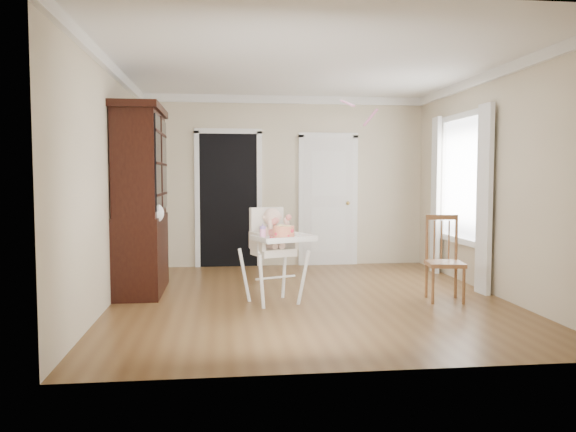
{
  "coord_description": "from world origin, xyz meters",
  "views": [
    {
      "loc": [
        -0.99,
        -6.43,
        1.42
      ],
      "look_at": [
        -0.28,
        -0.29,
        0.99
      ],
      "focal_mm": 35.0,
      "sensor_mm": 36.0,
      "label": 1
    }
  ],
  "objects": [
    {
      "name": "wall_left",
      "position": [
        -2.25,
        0.0,
        1.35
      ],
      "size": [
        0.0,
        5.0,
        5.0
      ],
      "primitive_type": "plane",
      "rotation": [
        1.57,
        0.0,
        1.57
      ],
      "color": "beige",
      "rests_on": "floor"
    },
    {
      "name": "sippy_cup",
      "position": [
        -0.57,
        -0.42,
        0.83
      ],
      "size": [
        0.07,
        0.07,
        0.16
      ],
      "rotation": [
        0.0,
        0.0,
        0.36
      ],
      "color": "#F595C7",
      "rests_on": "high_chair"
    },
    {
      "name": "china_cabinet",
      "position": [
        -1.99,
        0.6,
        1.14
      ],
      "size": [
        0.6,
        1.35,
        2.28
      ],
      "color": "black",
      "rests_on": "floor"
    },
    {
      "name": "wall_back",
      "position": [
        0.0,
        2.5,
        1.35
      ],
      "size": [
        4.5,
        0.0,
        4.5
      ],
      "primitive_type": "plane",
      "rotation": [
        1.57,
        0.0,
        0.0
      ],
      "color": "beige",
      "rests_on": "floor"
    },
    {
      "name": "doorway",
      "position": [
        -0.9,
        2.48,
        1.11
      ],
      "size": [
        1.06,
        0.05,
        2.22
      ],
      "color": "black",
      "rests_on": "wall_back"
    },
    {
      "name": "crown_molding",
      "position": [
        0.0,
        0.0,
        2.64
      ],
      "size": [
        4.5,
        5.0,
        0.12
      ],
      "primitive_type": null,
      "color": "white",
      "rests_on": "ceiling"
    },
    {
      "name": "high_chair",
      "position": [
        -0.43,
        -0.2,
        0.68
      ],
      "size": [
        0.85,
        0.94,
        1.1
      ],
      "rotation": [
        0.0,
        0.0,
        0.36
      ],
      "color": "white",
      "rests_on": "floor"
    },
    {
      "name": "ceiling",
      "position": [
        0.0,
        0.0,
        2.7
      ],
      "size": [
        5.0,
        5.0,
        0.0
      ],
      "primitive_type": "plane",
      "rotation": [
        3.14,
        0.0,
        0.0
      ],
      "color": "white",
      "rests_on": "wall_back"
    },
    {
      "name": "window_right",
      "position": [
        2.18,
        0.8,
        1.29
      ],
      "size": [
        0.13,
        1.84,
        2.3
      ],
      "color": "white",
      "rests_on": "wall_right"
    },
    {
      "name": "streamer",
      "position": [
        0.6,
        0.68,
        2.36
      ],
      "size": [
        0.09,
        0.49,
        0.15
      ],
      "primitive_type": null,
      "rotation": [
        0.26,
        0.0,
        0.12
      ],
      "color": "pink",
      "rests_on": "ceiling"
    },
    {
      "name": "cake",
      "position": [
        -0.34,
        -0.47,
        0.83
      ],
      "size": [
        0.29,
        0.29,
        0.14
      ],
      "color": "silver",
      "rests_on": "high_chair"
    },
    {
      "name": "floor",
      "position": [
        0.0,
        0.0,
        0.0
      ],
      "size": [
        5.0,
        5.0,
        0.0
      ],
      "primitive_type": "plane",
      "color": "brown",
      "rests_on": "ground"
    },
    {
      "name": "dining_chair",
      "position": [
        1.54,
        -0.28,
        0.46
      ],
      "size": [
        0.45,
        0.45,
        0.98
      ],
      "rotation": [
        0.0,
        0.0,
        -0.15
      ],
      "color": "brown",
      "rests_on": "floor"
    },
    {
      "name": "wall_right",
      "position": [
        2.25,
        0.0,
        1.35
      ],
      "size": [
        0.0,
        5.0,
        5.0
      ],
      "primitive_type": "plane",
      "rotation": [
        1.57,
        0.0,
        -1.57
      ],
      "color": "beige",
      "rests_on": "floor"
    },
    {
      "name": "closet_door",
      "position": [
        0.7,
        2.48,
        1.02
      ],
      "size": [
        0.96,
        0.09,
        2.13
      ],
      "color": "white",
      "rests_on": "wall_back"
    },
    {
      "name": "baby",
      "position": [
        -0.44,
        -0.17,
        0.83
      ],
      "size": [
        0.36,
        0.26,
        0.47
      ],
      "rotation": [
        0.0,
        0.0,
        0.36
      ],
      "color": "beige",
      "rests_on": "high_chair"
    }
  ]
}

